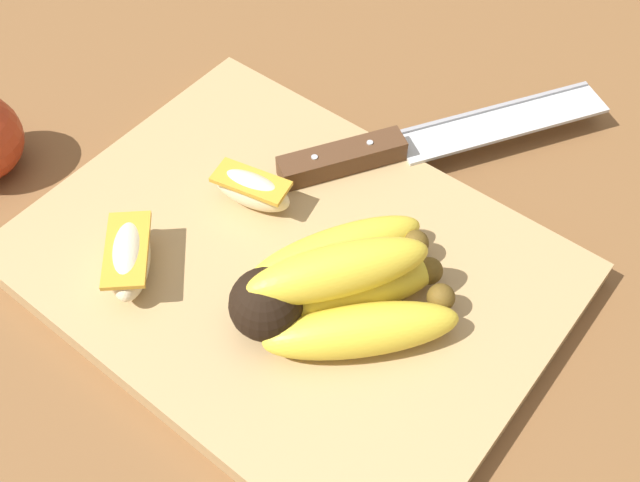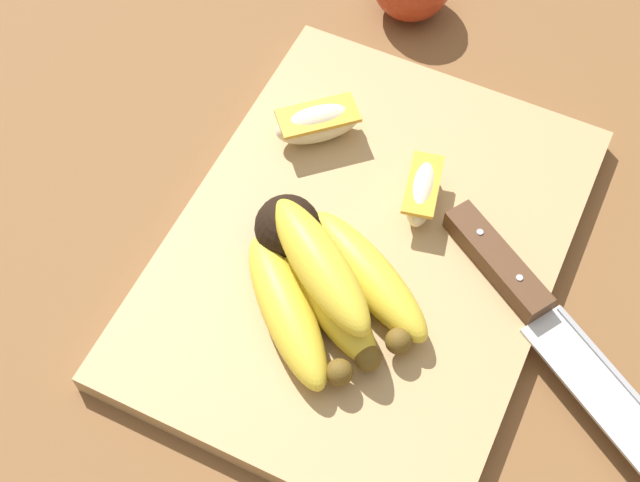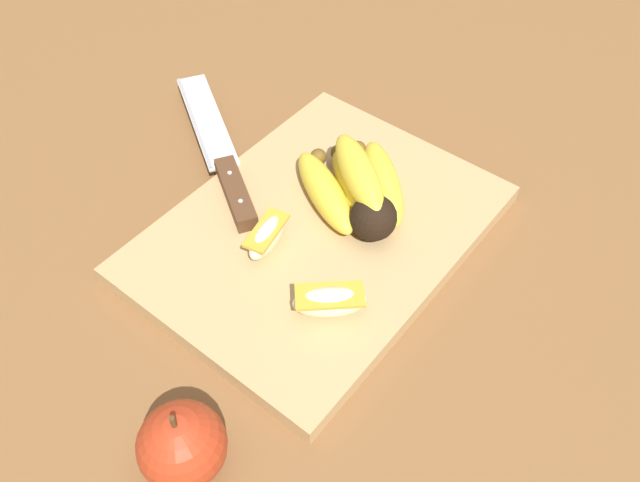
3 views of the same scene
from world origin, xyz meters
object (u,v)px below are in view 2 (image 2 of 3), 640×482
apple_wedge_middle (422,191)px  apple_wedge_near (318,123)px  banana_bunch (319,278)px  chefs_knife (540,313)px

apple_wedge_middle → apple_wedge_near: bearing=-103.9°
banana_bunch → apple_wedge_near: size_ratio=2.26×
chefs_knife → apple_wedge_middle: bearing=-115.8°
banana_bunch → apple_wedge_near: banana_bunch is taller
banana_bunch → apple_wedge_near: (-0.13, -0.06, -0.01)m
chefs_knife → apple_wedge_middle: 0.13m
banana_bunch → apple_wedge_near: 0.14m
chefs_knife → apple_wedge_near: bearing=-110.5°
apple_wedge_middle → chefs_knife: bearing=64.2°
chefs_knife → apple_wedge_middle: apple_wedge_middle is taller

